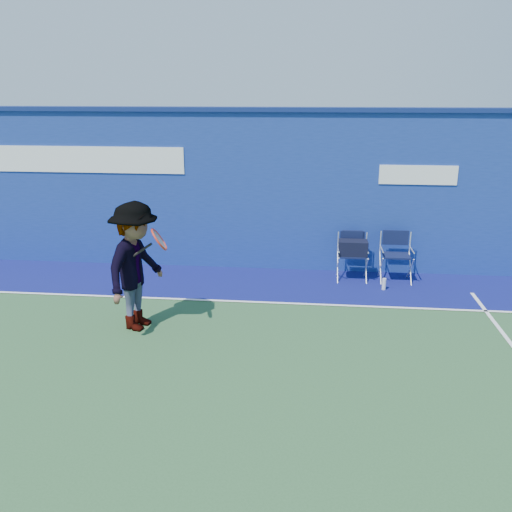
# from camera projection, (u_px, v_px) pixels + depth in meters

# --- Properties ---
(ground) EXTENTS (80.00, 80.00, 0.00)m
(ground) POSITION_uv_depth(u_px,v_px,m) (154.00, 407.00, 6.04)
(ground) COLOR #2C522D
(ground) RESTS_ON ground
(stadium_wall) EXTENTS (24.00, 0.50, 3.08)m
(stadium_wall) POSITION_uv_depth(u_px,v_px,m) (225.00, 188.00, 10.52)
(stadium_wall) COLOR navy
(stadium_wall) RESTS_ON ground
(out_of_bounds_strip) EXTENTS (24.00, 1.80, 0.01)m
(out_of_bounds_strip) POSITION_uv_depth(u_px,v_px,m) (217.00, 282.00, 9.93)
(out_of_bounds_strip) COLOR #0E1359
(out_of_bounds_strip) RESTS_ON ground
(court_lines) EXTENTS (24.00, 12.00, 0.01)m
(court_lines) POSITION_uv_depth(u_px,v_px,m) (168.00, 379.00, 6.60)
(court_lines) COLOR white
(court_lines) RESTS_ON out_of_bounds_strip
(directors_chair_left) EXTENTS (0.52, 0.48, 0.88)m
(directors_chair_left) POSITION_uv_depth(u_px,v_px,m) (352.00, 260.00, 9.99)
(directors_chair_left) COLOR silver
(directors_chair_left) RESTS_ON ground
(directors_chair_right) EXTENTS (0.54, 0.48, 0.90)m
(directors_chair_right) POSITION_uv_depth(u_px,v_px,m) (395.00, 266.00, 9.96)
(directors_chair_right) COLOR silver
(directors_chair_right) RESTS_ON ground
(water_bottle) EXTENTS (0.07, 0.07, 0.21)m
(water_bottle) POSITION_uv_depth(u_px,v_px,m) (384.00, 284.00, 9.54)
(water_bottle) COLOR silver
(water_bottle) RESTS_ON ground
(tennis_player) EXTENTS (1.04, 1.36, 1.90)m
(tennis_player) POSITION_uv_depth(u_px,v_px,m) (136.00, 266.00, 7.81)
(tennis_player) COLOR #EA4738
(tennis_player) RESTS_ON ground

